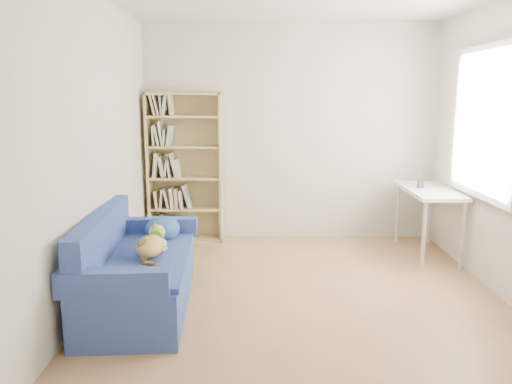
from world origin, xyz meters
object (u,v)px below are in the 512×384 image
Objects in this scene: pen_cup at (420,183)px; desk at (429,197)px; bookshelf at (186,174)px; sofa at (137,271)px.

desk is at bearing -38.18° from pen_cup.
bookshelf reaches higher than pen_cup.
desk is at bearing 22.12° from sofa.
sofa reaches higher than desk.
pen_cup is at bearing 141.82° from desk.
bookshelf is 2.71m from pen_cup.
sofa is 2.05m from bookshelf.
bookshelf is 1.67× the size of desk.
pen_cup is at bearing 23.89° from sofa.
pen_cup reaches higher than desk.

